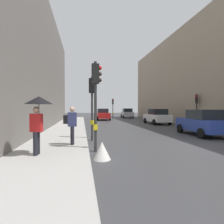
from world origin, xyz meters
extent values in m
plane|color=#38383A|center=(0.00, 0.00, 0.00)|extent=(120.00, 120.00, 0.00)
cube|color=#A8A5A0|center=(-7.08, 6.00, 0.08)|extent=(3.04, 40.00, 0.16)
cylinder|color=#2D2D2D|center=(-5.26, 2.24, 1.83)|extent=(0.12, 0.12, 3.67)
cube|color=black|center=(-5.26, 2.24, 3.15)|extent=(0.37, 0.34, 0.84)
cube|color=yellow|center=(-5.26, 2.24, 1.05)|extent=(0.23, 0.25, 0.24)
sphere|color=red|center=(-5.08, 2.17, 3.41)|extent=(0.18, 0.18, 0.18)
sphere|color=#2D231E|center=(-5.08, 2.17, 3.15)|extent=(0.18, 0.18, 0.18)
sphere|color=#2D231E|center=(-5.08, 2.17, 2.89)|extent=(0.18, 0.18, 0.18)
cylinder|color=#2D2D2D|center=(-0.63, 22.44, 1.73)|extent=(0.12, 0.12, 3.46)
cube|color=black|center=(-0.63, 22.44, 2.94)|extent=(0.25, 0.31, 0.84)
cube|color=yellow|center=(-0.63, 22.44, 1.05)|extent=(0.20, 0.17, 0.24)
sphere|color=red|center=(-0.63, 22.25, 3.20)|extent=(0.18, 0.18, 0.18)
sphere|color=#2D231E|center=(-0.63, 22.25, 2.94)|extent=(0.18, 0.18, 0.18)
sphere|color=#2D231E|center=(-0.63, 22.25, 2.68)|extent=(0.18, 0.18, 0.18)
cylinder|color=#2D2D2D|center=(-5.26, -0.42, 1.93)|extent=(0.12, 0.12, 3.85)
cube|color=black|center=(-5.26, -0.42, 3.33)|extent=(0.32, 0.26, 0.84)
cube|color=yellow|center=(-5.26, -0.42, 1.05)|extent=(0.18, 0.21, 0.24)
sphere|color=red|center=(-5.07, -0.40, 3.59)|extent=(0.18, 0.18, 0.18)
sphere|color=#2D231E|center=(-5.07, -0.40, 3.33)|extent=(0.18, 0.18, 0.18)
sphere|color=#2D231E|center=(-5.07, -0.40, 3.07)|extent=(0.18, 0.18, 0.18)
cylinder|color=#2D2D2D|center=(5.26, 8.08, 1.63)|extent=(0.12, 0.12, 3.26)
cube|color=black|center=(5.26, 8.08, 2.74)|extent=(0.36, 0.38, 0.84)
cube|color=yellow|center=(5.26, 8.08, 1.05)|extent=(0.25, 0.24, 0.24)
sphere|color=red|center=(5.15, 7.92, 3.00)|extent=(0.18, 0.18, 0.18)
sphere|color=#2D231E|center=(5.15, 7.92, 2.74)|extent=(0.18, 0.18, 0.18)
sphere|color=#2D231E|center=(5.15, 7.92, 2.48)|extent=(0.18, 0.18, 0.18)
cube|color=red|center=(-2.67, 19.81, 0.72)|extent=(1.84, 4.22, 0.80)
cube|color=black|center=(-2.68, 20.06, 1.44)|extent=(1.62, 2.02, 0.64)
cylinder|color=black|center=(-1.76, 18.47, 0.32)|extent=(0.23, 0.64, 0.64)
cylinder|color=black|center=(-3.56, 18.45, 0.32)|extent=(0.23, 0.64, 0.64)
cylinder|color=black|center=(-1.79, 21.17, 0.32)|extent=(0.23, 0.64, 0.64)
cylinder|color=black|center=(-3.59, 21.15, 0.32)|extent=(0.23, 0.64, 0.64)
cube|color=#BCBCC1|center=(2.57, 25.28, 0.72)|extent=(2.11, 4.32, 0.80)
cube|color=black|center=(2.55, 25.03, 1.44)|extent=(1.75, 2.12, 0.64)
cylinder|color=black|center=(1.77, 26.69, 0.32)|extent=(0.27, 0.65, 0.64)
cylinder|color=black|center=(3.57, 26.56, 0.32)|extent=(0.27, 0.65, 0.64)
cylinder|color=black|center=(1.57, 24.00, 0.32)|extent=(0.27, 0.65, 0.64)
cylinder|color=black|center=(3.36, 23.87, 0.32)|extent=(0.27, 0.65, 0.64)
cube|color=silver|center=(2.79, 11.91, 0.72)|extent=(1.90, 4.24, 0.80)
cube|color=black|center=(2.80, 11.66, 1.44)|extent=(1.65, 2.04, 0.64)
cylinder|color=black|center=(1.86, 13.24, 0.32)|extent=(0.24, 0.65, 0.64)
cylinder|color=black|center=(3.66, 13.28, 0.32)|extent=(0.24, 0.65, 0.64)
cylinder|color=black|center=(1.92, 10.54, 0.32)|extent=(0.24, 0.65, 0.64)
cylinder|color=black|center=(3.72, 10.58, 0.32)|extent=(0.24, 0.65, 0.64)
cube|color=navy|center=(2.32, 3.11, 0.72)|extent=(2.02, 4.29, 0.80)
cube|color=black|center=(2.31, 2.86, 1.44)|extent=(1.70, 2.08, 0.64)
cylinder|color=black|center=(1.49, 4.50, 0.32)|extent=(0.25, 0.65, 0.64)
cylinder|color=black|center=(3.29, 4.41, 0.32)|extent=(0.25, 0.65, 0.64)
cylinder|color=black|center=(1.35, 1.81, 0.32)|extent=(0.25, 0.65, 0.64)
cylinder|color=black|center=(-7.46, -1.15, 0.58)|extent=(0.16, 0.16, 0.85)
cylinder|color=black|center=(-7.49, -1.35, 0.58)|extent=(0.16, 0.16, 0.85)
cube|color=red|center=(-7.47, -1.25, 1.34)|extent=(0.44, 0.32, 0.66)
sphere|color=tan|center=(-7.47, -1.25, 1.81)|extent=(0.24, 0.24, 0.24)
cylinder|color=black|center=(-7.37, -1.27, 1.59)|extent=(0.02, 0.02, 0.90)
cone|color=black|center=(-7.37, -1.27, 2.16)|extent=(1.00, 1.00, 0.28)
cylinder|color=black|center=(-6.27, 0.59, 0.58)|extent=(0.16, 0.16, 0.85)
cylinder|color=black|center=(-6.28, 0.39, 0.58)|extent=(0.16, 0.16, 0.85)
cube|color=navy|center=(-6.28, 0.49, 1.34)|extent=(0.41, 0.27, 0.66)
sphere|color=tan|center=(-6.28, 0.49, 1.81)|extent=(0.24, 0.24, 0.24)
cube|color=black|center=(-6.58, 0.50, 1.34)|extent=(0.21, 0.29, 0.40)
cone|color=silver|center=(-5.11, -1.69, 0.33)|extent=(0.64, 0.64, 0.65)
camera|label=1|loc=(-5.83, -8.27, 1.88)|focal=29.36mm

